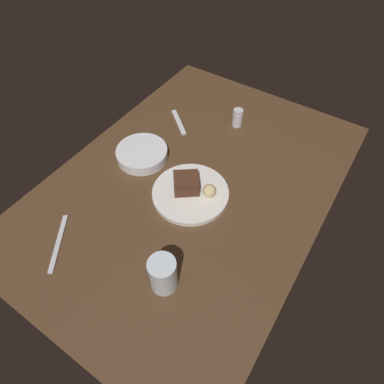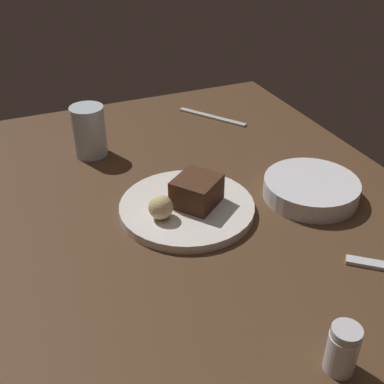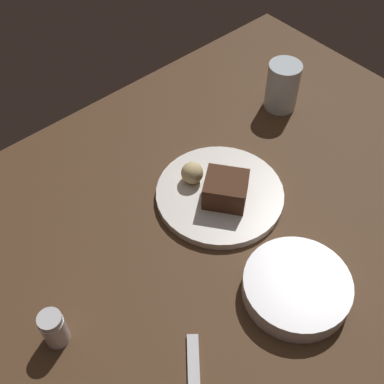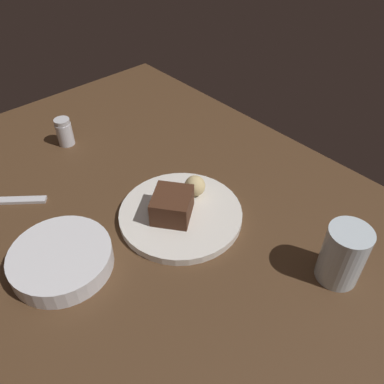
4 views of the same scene
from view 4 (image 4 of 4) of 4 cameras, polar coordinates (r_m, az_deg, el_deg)
The scene contains 8 objects.
dining_table at distance 82.13cm, azimuth -5.11°, elevation -3.46°, with size 120.00×84.00×3.00cm, color #4C331E.
dessert_plate at distance 78.86cm, azimuth -1.65°, elevation -3.27°, with size 24.62×24.62×1.62cm, color white.
chocolate_cake_slice at distance 75.89cm, azimuth -2.90°, elevation -1.95°, with size 7.86×7.24×5.16cm, color #472819.
bread_roll at distance 80.75cm, azimuth 0.43°, elevation 0.91°, with size 4.32×4.32×4.32cm, color #DBC184.
salt_shaker at distance 102.57cm, azimuth -18.04°, elevation 8.30°, with size 3.93×3.93×6.96cm.
water_glass at distance 70.35cm, azimuth 21.11°, elevation -8.50°, with size 7.25×7.25×11.07cm, color silver.
side_bowl at distance 73.58cm, azimuth -18.44°, elevation -9.23°, with size 17.95×17.95×3.68cm, color silver.
dessert_spoon at distance 90.92cm, azimuth -24.93°, elevation -1.13°, with size 15.00×1.80×0.70cm, color silver.
Camera 4 is at (47.89, -33.17, 59.39)cm, focal length 36.71 mm.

